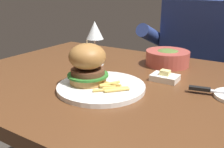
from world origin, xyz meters
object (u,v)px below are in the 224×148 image
Objects in this scene: burger_sandwich at (88,63)px; butter_dish at (165,77)px; diner_person at (194,76)px; wine_glass at (95,32)px; table_knife at (218,91)px; soup_bowl at (167,57)px; main_plate at (101,87)px.

butter_dish is (0.18, 0.18, -0.06)m from burger_sandwich.
diner_person is (0.13, 0.79, -0.25)m from burger_sandwich.
wine_glass is at bearing -113.50° from diner_person.
wine_glass is 0.88× the size of table_knife.
soup_bowl is at bearing 136.83° from table_knife.
wine_glass is at bearing 172.02° from table_knife.
soup_bowl reaches higher than main_plate.
diner_person is at bearing 66.50° from wine_glass.
table_knife is 0.32m from soup_bowl.
table_knife reaches higher than main_plate.
diner_person is at bearing 108.77° from table_knife.
wine_glass is 0.33m from butter_dish.
burger_sandwich is 0.67× the size of table_knife.
burger_sandwich is 0.11× the size of diner_person.
soup_bowl is (0.25, 0.15, -0.10)m from wine_glass.
diner_person is (0.26, 0.59, -0.31)m from wine_glass.
wine_glass reaches higher than burger_sandwich.
soup_bowl is at bearing -91.25° from diner_person.
soup_bowl is at bearing 108.07° from butter_dish.
soup_bowl is at bearing 77.52° from main_plate.
wine_glass is 1.98× the size of butter_dish.
table_knife is at bearing -7.98° from wine_glass.
main_plate is 0.23× the size of diner_person.
diner_person reaches higher than wine_glass.
wine_glass reaches higher than soup_bowl.
diner_person reaches higher than burger_sandwich.
table_knife is at bearing -71.23° from diner_person.
wine_glass is (-0.12, 0.21, 0.06)m from burger_sandwich.
main_plate is at bearing -156.29° from table_knife.
table_knife is 0.18m from butter_dish.
main_plate is 1.56× the size of soup_bowl.
wine_glass is at bearing 174.97° from butter_dish.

